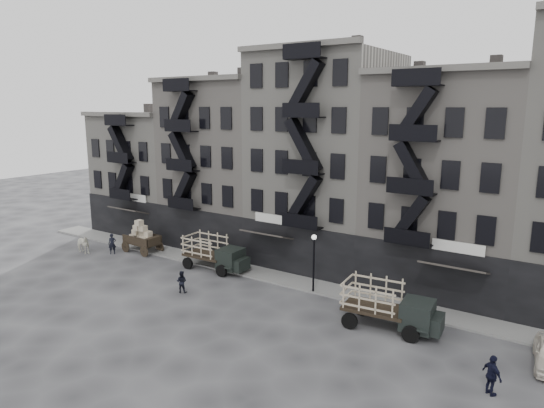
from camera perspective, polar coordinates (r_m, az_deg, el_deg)
The scene contains 14 objects.
ground at distance 34.34m, azimuth -1.76°, elevation -10.75°, with size 140.00×140.00×0.00m, color #38383A.
sidewalk at distance 37.22m, azimuth 1.64°, elevation -8.82°, with size 55.00×2.50×0.15m, color slate.
building_west at distance 52.96m, azimuth -13.32°, elevation 3.61°, with size 10.00×11.35×13.20m.
building_midwest at distance 45.99m, azimuth -4.85°, elevation 4.60°, with size 10.00×11.35×16.20m.
building_center at distance 40.42m, azimuth 6.32°, elevation 5.05°, with size 10.00×11.35×18.20m.
building_mideast at distance 37.06m, azimuth 20.13°, elevation 2.27°, with size 10.00×11.35×16.20m.
lamp_post at distance 33.96m, azimuth 4.93°, elevation -6.05°, with size 0.36×0.36×4.28m.
horse at distance 46.70m, azimuth -21.46°, elevation -4.40°, with size 0.91×2.00×1.69m, color silver.
wagon at distance 45.14m, azimuth -15.14°, elevation -3.41°, with size 3.53×1.94×2.96m.
stake_truck_west at distance 39.31m, azimuth -6.82°, elevation -5.46°, with size 5.60×2.45×2.77m.
stake_truck_east at distance 29.83m, azimuth 13.58°, elevation -11.24°, with size 5.87×2.80×2.86m.
pedestrian_west at distance 45.53m, azimuth -18.28°, elevation -4.47°, with size 0.67×0.44×1.85m, color black.
pedestrian_mid at distance 35.24m, azimuth -10.59°, elevation -8.97°, with size 0.77×0.60×1.59m, color black.
policeman at distance 25.41m, azimuth 24.46°, elevation -17.89°, with size 1.14×0.47×1.94m, color black.
Camera 1 is at (18.54, -25.81, 13.02)m, focal length 32.00 mm.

